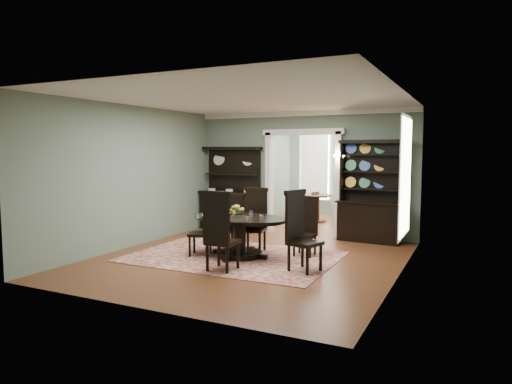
# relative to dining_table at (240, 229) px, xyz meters

# --- Properties ---
(room) EXTENTS (5.51, 6.01, 3.01)m
(room) POSITION_rel_dining_table_xyz_m (0.24, -0.08, 1.03)
(room) COLOR brown
(room) RESTS_ON ground
(parlor) EXTENTS (3.51, 3.50, 3.01)m
(parlor) POSITION_rel_dining_table_xyz_m (0.24, 5.41, 0.97)
(parlor) COLOR brown
(parlor) RESTS_ON ground
(doorway_trim) EXTENTS (2.08, 0.25, 2.57)m
(doorway_trim) POSITION_rel_dining_table_xyz_m (0.24, 2.87, 1.07)
(doorway_trim) COLOR silver
(doorway_trim) RESTS_ON floor
(right_window) EXTENTS (0.15, 1.47, 2.12)m
(right_window) POSITION_rel_dining_table_xyz_m (2.93, 0.80, 1.05)
(right_window) COLOR white
(right_window) RESTS_ON wall_right
(wall_sconce) EXTENTS (0.27, 0.21, 0.21)m
(wall_sconce) POSITION_rel_dining_table_xyz_m (1.19, 2.72, 1.34)
(wall_sconce) COLOR #BA8031
(wall_sconce) RESTS_ON back_wall_right
(rug) EXTENTS (3.92, 2.72, 0.01)m
(rug) POSITION_rel_dining_table_xyz_m (-0.11, -0.08, -0.54)
(rug) COLOR maroon
(rug) RESTS_ON floor
(dining_table) EXTENTS (2.13, 2.06, 0.78)m
(dining_table) POSITION_rel_dining_table_xyz_m (0.00, 0.00, 0.00)
(dining_table) COLOR black
(dining_table) RESTS_ON rug
(centerpiece) EXTENTS (1.46, 0.94, 0.24)m
(centerpiece) POSITION_rel_dining_table_xyz_m (-0.02, -0.08, 0.31)
(centerpiece) COLOR silver
(centerpiece) RESTS_ON dining_table
(chair_far_left) EXTENTS (0.48, 0.46, 1.15)m
(chair_far_left) POSITION_rel_dining_table_xyz_m (-0.48, 0.62, 0.06)
(chair_far_left) COLOR black
(chair_far_left) RESTS_ON rug
(chair_far_mid) EXTENTS (0.54, 0.52, 1.30)m
(chair_far_mid) POSITION_rel_dining_table_xyz_m (0.05, 0.59, 0.14)
(chair_far_mid) COLOR black
(chair_far_mid) RESTS_ON rug
(chair_far_right) EXTENTS (0.45, 0.42, 1.16)m
(chair_far_right) POSITION_rel_dining_table_xyz_m (1.11, 0.70, 0.07)
(chair_far_right) COLOR black
(chair_far_right) RESTS_ON rug
(chair_end_left) EXTENTS (0.54, 0.55, 1.20)m
(chair_end_left) POSITION_rel_dining_table_xyz_m (-0.65, -0.22, 0.08)
(chair_end_left) COLOR black
(chair_end_left) RESTS_ON rug
(chair_end_right) EXTENTS (0.61, 0.63, 1.39)m
(chair_end_right) POSITION_rel_dining_table_xyz_m (1.39, -0.44, 0.18)
(chair_end_right) COLOR black
(chair_end_right) RESTS_ON rug
(chair_near) EXTENTS (0.53, 0.49, 1.39)m
(chair_near) POSITION_rel_dining_table_xyz_m (0.21, -1.13, 0.18)
(chair_near) COLOR black
(chair_near) RESTS_ON rug
(sideboard) EXTENTS (1.65, 0.65, 2.15)m
(sideboard) POSITION_rel_dining_table_xyz_m (-1.65, 2.62, 0.20)
(sideboard) COLOR black
(sideboard) RESTS_ON floor
(welsh_dresser) EXTENTS (1.51, 0.66, 2.29)m
(welsh_dresser) POSITION_rel_dining_table_xyz_m (1.94, 2.63, 0.28)
(welsh_dresser) COLOR black
(welsh_dresser) RESTS_ON floor
(parlor_table) EXTENTS (0.85, 0.85, 0.79)m
(parlor_table) POSITION_rel_dining_table_xyz_m (-0.01, 4.82, -0.03)
(parlor_table) COLOR brown
(parlor_table) RESTS_ON parlor_floor
(parlor_chair_left) EXTENTS (0.41, 0.40, 0.89)m
(parlor_chair_left) POSITION_rel_dining_table_xyz_m (-0.10, 4.61, -0.07)
(parlor_chair_left) COLOR brown
(parlor_chair_left) RESTS_ON parlor_floor
(parlor_chair_right) EXTENTS (0.47, 0.45, 1.06)m
(parlor_chair_right) POSITION_rel_dining_table_xyz_m (0.85, 4.62, 0.02)
(parlor_chair_right) COLOR brown
(parlor_chair_right) RESTS_ON parlor_floor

